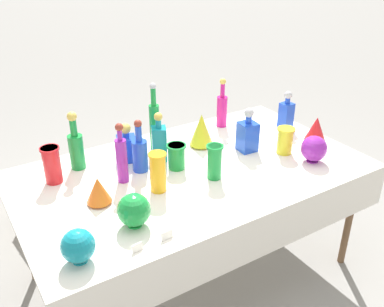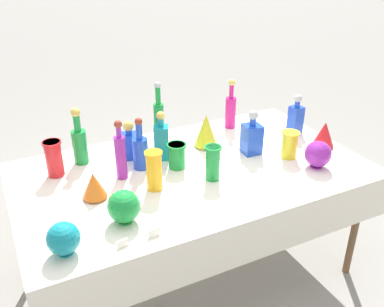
% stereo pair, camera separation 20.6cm
% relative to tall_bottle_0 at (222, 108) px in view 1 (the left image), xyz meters
% --- Properties ---
extents(ground_plane, '(40.00, 40.00, 0.00)m').
position_rel_tall_bottle_0_xyz_m(ground_plane, '(-0.50, -0.41, -0.89)').
color(ground_plane, gray).
extents(display_table, '(1.98, 1.14, 0.76)m').
position_rel_tall_bottle_0_xyz_m(display_table, '(-0.50, -0.44, -0.18)').
color(display_table, white).
rests_on(display_table, ground).
extents(tall_bottle_0, '(0.07, 0.07, 0.35)m').
position_rel_tall_bottle_0_xyz_m(tall_bottle_0, '(0.00, 0.00, 0.00)').
color(tall_bottle_0, '#C61972').
rests_on(tall_bottle_0, display_table).
extents(tall_bottle_1, '(0.06, 0.06, 0.43)m').
position_rel_tall_bottle_0_xyz_m(tall_bottle_1, '(-0.56, -0.07, 0.04)').
color(tall_bottle_1, '#198C38').
rests_on(tall_bottle_1, display_table).
extents(tall_bottle_2, '(0.09, 0.09, 0.31)m').
position_rel_tall_bottle_0_xyz_m(tall_bottle_2, '(-0.76, -0.27, -0.02)').
color(tall_bottle_2, blue).
rests_on(tall_bottle_2, display_table).
extents(tall_bottle_3, '(0.08, 0.08, 0.35)m').
position_rel_tall_bottle_0_xyz_m(tall_bottle_3, '(-1.05, -0.05, 0.00)').
color(tall_bottle_3, '#198C38').
rests_on(tall_bottle_3, display_table).
extents(tall_bottle_4, '(0.06, 0.06, 0.34)m').
position_rel_tall_bottle_0_xyz_m(tall_bottle_4, '(-0.89, -0.33, 0.01)').
color(tall_bottle_4, purple).
rests_on(tall_bottle_4, display_table).
extents(square_decanter_0, '(0.14, 0.14, 0.24)m').
position_rel_tall_bottle_0_xyz_m(square_decanter_0, '(-0.77, -0.11, -0.04)').
color(square_decanter_0, blue).
rests_on(square_decanter_0, display_table).
extents(square_decanter_1, '(0.11, 0.11, 0.30)m').
position_rel_tall_bottle_0_xyz_m(square_decanter_1, '(-0.60, -0.21, -0.01)').
color(square_decanter_1, teal).
rests_on(square_decanter_1, display_table).
extents(square_decanter_2, '(0.08, 0.08, 0.27)m').
position_rel_tall_bottle_0_xyz_m(square_decanter_2, '(0.34, -0.27, -0.02)').
color(square_decanter_2, blue).
rests_on(square_decanter_2, display_table).
extents(square_decanter_3, '(0.11, 0.11, 0.28)m').
position_rel_tall_bottle_0_xyz_m(square_decanter_3, '(-0.09, -0.39, -0.02)').
color(square_decanter_3, blue).
rests_on(square_decanter_3, display_table).
extents(slender_vase_0, '(0.10, 0.10, 0.21)m').
position_rel_tall_bottle_0_xyz_m(slender_vase_0, '(-1.21, -0.13, -0.02)').
color(slender_vase_0, red).
rests_on(slender_vase_0, display_table).
extents(slender_vase_1, '(0.09, 0.09, 0.20)m').
position_rel_tall_bottle_0_xyz_m(slender_vase_1, '(-0.45, -0.56, -0.02)').
color(slender_vase_1, '#198C38').
rests_on(slender_vase_1, display_table).
extents(slender_vase_2, '(0.09, 0.09, 0.22)m').
position_rel_tall_bottle_0_xyz_m(slender_vase_2, '(-0.77, -0.51, -0.02)').
color(slender_vase_2, orange).
rests_on(slender_vase_2, display_table).
extents(slender_vase_3, '(0.11, 0.11, 0.15)m').
position_rel_tall_bottle_0_xyz_m(slender_vase_3, '(-0.57, -0.36, -0.05)').
color(slender_vase_3, '#198C38').
rests_on(slender_vase_3, display_table).
extents(slender_vase_4, '(0.11, 0.11, 0.17)m').
position_rel_tall_bottle_0_xyz_m(slender_vase_4, '(0.09, -0.54, -0.04)').
color(slender_vase_4, yellow).
rests_on(slender_vase_4, display_table).
extents(fluted_vase_0, '(0.14, 0.14, 0.17)m').
position_rel_tall_bottle_0_xyz_m(fluted_vase_0, '(0.37, -0.53, -0.04)').
color(fluted_vase_0, red).
rests_on(fluted_vase_0, display_table).
extents(fluted_vase_1, '(0.15, 0.15, 0.21)m').
position_rel_tall_bottle_0_xyz_m(fluted_vase_1, '(-0.29, -0.19, -0.02)').
color(fluted_vase_1, yellow).
rests_on(fluted_vase_1, display_table).
extents(fluted_vase_2, '(0.13, 0.13, 0.15)m').
position_rel_tall_bottle_0_xyz_m(fluted_vase_2, '(-1.08, -0.46, -0.05)').
color(fluted_vase_2, orange).
rests_on(fluted_vase_2, display_table).
extents(round_bowl_0, '(0.15, 0.15, 0.16)m').
position_rel_tall_bottle_0_xyz_m(round_bowl_0, '(0.15, -0.71, -0.05)').
color(round_bowl_0, purple).
rests_on(round_bowl_0, display_table).
extents(round_bowl_1, '(0.16, 0.16, 0.16)m').
position_rel_tall_bottle_0_xyz_m(round_bowl_1, '(-1.01, -0.72, -0.05)').
color(round_bowl_1, '#198C38').
rests_on(round_bowl_1, display_table).
extents(round_bowl_2, '(0.14, 0.14, 0.15)m').
position_rel_tall_bottle_0_xyz_m(round_bowl_2, '(-1.31, -0.82, -0.05)').
color(round_bowl_2, teal).
rests_on(round_bowl_2, display_table).
extents(price_tag_left, '(0.05, 0.02, 0.04)m').
position_rel_tall_bottle_0_xyz_m(price_tag_left, '(-1.08, -0.89, -0.11)').
color(price_tag_left, white).
rests_on(price_tag_left, display_table).
extents(price_tag_center, '(0.06, 0.02, 0.04)m').
position_rel_tall_bottle_0_xyz_m(price_tag_center, '(-0.93, -0.89, -0.11)').
color(price_tag_center, white).
rests_on(price_tag_center, display_table).
extents(cardboard_box_behind_left, '(0.51, 0.46, 0.46)m').
position_rel_tall_bottle_0_xyz_m(cardboard_box_behind_left, '(-1.03, 0.61, -0.70)').
color(cardboard_box_behind_left, tan).
rests_on(cardboard_box_behind_left, ground).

